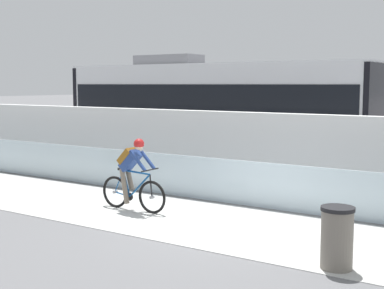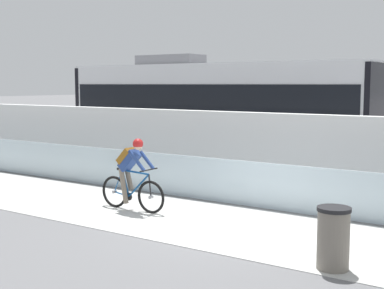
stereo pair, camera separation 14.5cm
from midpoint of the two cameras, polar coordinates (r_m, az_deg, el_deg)
name	(u,v)px [view 1 (the left image)]	position (r m, az deg, el deg)	size (l,w,h in m)	color
ground_plane	(226,226)	(10.80, 3.18, -8.55)	(200.00, 200.00, 0.00)	slate
bike_path_deck	(226,226)	(10.80, 3.18, -8.51)	(32.00, 3.20, 0.01)	beige
glass_parapet	(267,185)	(12.28, 7.58, -4.30)	(32.00, 0.05, 1.03)	silver
concrete_barrier_wall	(299,155)	(13.83, 10.89, -1.04)	(32.00, 0.36, 2.04)	white
tram_rail_near	(331,180)	(16.27, 14.20, -3.64)	(32.00, 0.08, 0.01)	#595654
tram_rail_far	(347,173)	(17.62, 15.76, -2.93)	(32.00, 0.08, 0.01)	#595654
tram	(215,110)	(18.60, 2.22, 3.64)	(11.06, 2.54, 3.81)	silver
cyclist_on_bike	(132,175)	(11.98, -6.63, -3.18)	(1.77, 0.58, 1.61)	black
trash_bin	(337,238)	(8.51, 14.54, -9.49)	(0.51, 0.51, 0.96)	slate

